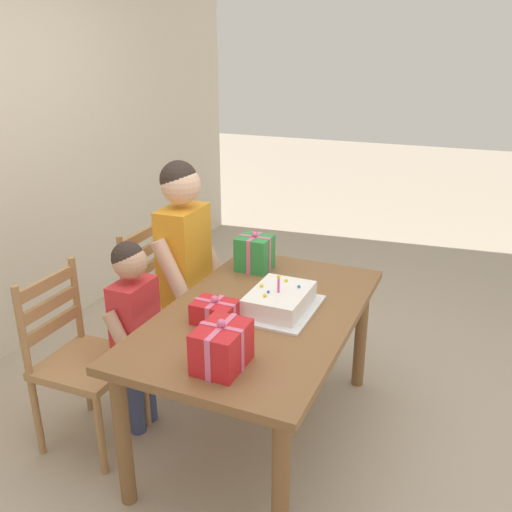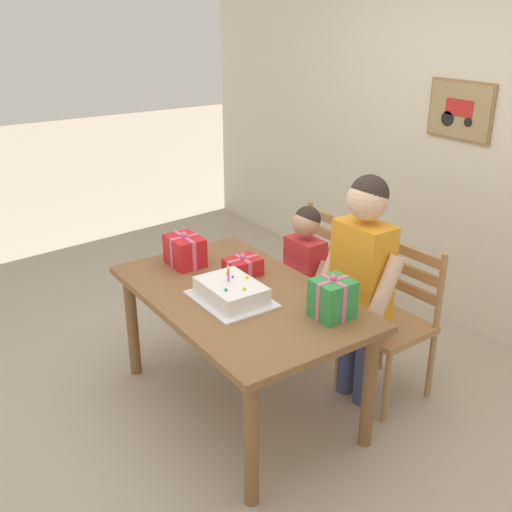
{
  "view_description": "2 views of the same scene",
  "coord_description": "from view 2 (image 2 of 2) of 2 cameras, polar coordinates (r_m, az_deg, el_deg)",
  "views": [
    {
      "loc": [
        -2.15,
        -0.91,
        1.89
      ],
      "look_at": [
        0.12,
        0.08,
        0.95
      ],
      "focal_mm": 37.69,
      "sensor_mm": 36.0,
      "label": 1
    },
    {
      "loc": [
        2.46,
        -1.57,
        2.16
      ],
      "look_at": [
        0.03,
        0.09,
        0.93
      ],
      "focal_mm": 42.2,
      "sensor_mm": 36.0,
      "label": 2
    }
  ],
  "objects": [
    {
      "name": "ground_plane",
      "position": [
        3.63,
        -1.5,
        -13.87
      ],
      "size": [
        20.0,
        20.0,
        0.0
      ],
      "primitive_type": "plane",
      "color": "tan"
    },
    {
      "name": "back_wall",
      "position": [
        4.33,
        20.22,
        9.89
      ],
      "size": [
        6.4,
        0.11,
        2.6
      ],
      "color": "beige",
      "rests_on": "ground"
    },
    {
      "name": "dining_table",
      "position": [
        3.29,
        -1.61,
        -5.02
      ],
      "size": [
        1.47,
        0.89,
        0.72
      ],
      "color": "brown",
      "rests_on": "ground"
    },
    {
      "name": "birthday_cake",
      "position": [
        3.15,
        -2.37,
        -3.43
      ],
      "size": [
        0.44,
        0.34,
        0.19
      ],
      "color": "silver",
      "rests_on": "dining_table"
    },
    {
      "name": "gift_box_red_large",
      "position": [
        3.59,
        -6.76,
        0.51
      ],
      "size": [
        0.24,
        0.18,
        0.21
      ],
      "color": "red",
      "rests_on": "dining_table"
    },
    {
      "name": "gift_box_beside_cake",
      "position": [
        2.99,
        7.25,
        -4.01
      ],
      "size": [
        0.18,
        0.19,
        0.23
      ],
      "color": "#2D8E42",
      "rests_on": "dining_table"
    },
    {
      "name": "gift_box_corner_small",
      "position": [
        3.44,
        -1.26,
        -1.03
      ],
      "size": [
        0.15,
        0.2,
        0.14
      ],
      "color": "red",
      "rests_on": "dining_table"
    },
    {
      "name": "chair_left",
      "position": [
        4.07,
        5.14,
        -1.98
      ],
      "size": [
        0.43,
        0.43,
        0.92
      ],
      "color": "#A87A4C",
      "rests_on": "ground"
    },
    {
      "name": "chair_right",
      "position": [
        3.58,
        12.82,
        -6.1
      ],
      "size": [
        0.44,
        0.44,
        0.92
      ],
      "color": "#A87A4C",
      "rests_on": "ground"
    },
    {
      "name": "child_older",
      "position": [
        3.33,
        10.03,
        -1.28
      ],
      "size": [
        0.49,
        0.28,
        1.35
      ],
      "color": "#38426B",
      "rests_on": "ground"
    },
    {
      "name": "child_younger",
      "position": [
        3.74,
        4.61,
        -1.35
      ],
      "size": [
        0.38,
        0.22,
        1.05
      ],
      "color": "#38426B",
      "rests_on": "ground"
    }
  ]
}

